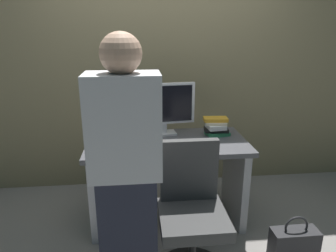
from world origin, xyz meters
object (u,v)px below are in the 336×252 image
desk (167,167)px  mouse (202,143)px  handbag (294,245)px  office_chair (191,218)px  keyboard (168,146)px  book_stack (216,127)px  monitor (164,106)px  person_at_desk (126,176)px  cup_by_monitor (104,134)px  cup_near_keyboard (106,147)px

desk → mouse: 0.39m
handbag → office_chair: bearing=-179.0°
keyboard → office_chair: bearing=-75.4°
desk → book_stack: (0.44, 0.12, 0.31)m
monitor → office_chair: bearing=-82.5°
desk → person_at_desk: (-0.32, -0.79, 0.33)m
desk → handbag: size_ratio=3.52×
keyboard → mouse: bearing=3.2°
person_at_desk → cup_by_monitor: (-0.21, 0.89, -0.04)m
cup_near_keyboard → handbag: bearing=-17.5°
mouse → cup_near_keyboard: size_ratio=1.13×
person_at_desk → cup_by_monitor: 0.92m
person_at_desk → cup_near_keyboard: size_ratio=18.49×
office_chair → mouse: bearing=72.0°
handbag → keyboard: bearing=150.5°
office_chair → monitor: 1.01m
mouse → person_at_desk: bearing=-131.1°
keyboard → cup_near_keyboard: bearing=-169.1°
monitor → keyboard: (-0.00, -0.31, -0.25)m
office_chair → mouse: office_chair is taller
monitor → mouse: (0.27, -0.31, -0.24)m
person_at_desk → handbag: 1.39m
office_chair → person_at_desk: person_at_desk is taller
office_chair → cup_by_monitor: office_chair is taller
cup_near_keyboard → book_stack: 0.98m
office_chair → handbag: 0.82m
desk → cup_near_keyboard: cup_near_keyboard is taller
desk → office_chair: 0.64m
person_at_desk → book_stack: (0.76, 0.91, -0.02)m
person_at_desk → monitor: bearing=72.4°
person_at_desk → book_stack: bearing=50.0°
mouse → cup_by_monitor: size_ratio=1.07×
cup_by_monitor → book_stack: (0.97, 0.02, 0.03)m
desk → cup_by_monitor: cup_by_monitor is taller
cup_by_monitor → handbag: size_ratio=0.25×
cup_by_monitor → mouse: bearing=-15.6°
desk → person_at_desk: person_at_desk is taller
mouse → cup_near_keyboard: cup_near_keyboard is taller
desk → book_stack: 0.56m
keyboard → handbag: size_ratio=1.14×
cup_near_keyboard → cup_by_monitor: bearing=97.8°
monitor → cup_near_keyboard: bearing=-141.6°
office_chair → book_stack: (0.34, 0.75, 0.40)m
cup_by_monitor → handbag: cup_by_monitor is taller
office_chair → monitor: (-0.11, 0.82, 0.58)m
keyboard → mouse: (0.27, 0.00, 0.01)m
monitor → person_at_desk: bearing=-107.6°
cup_near_keyboard → cup_by_monitor: cup_by_monitor is taller
desk → mouse: size_ratio=13.31×
person_at_desk → keyboard: 0.74m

